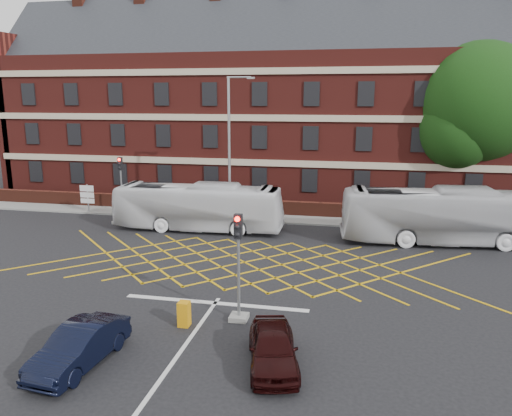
% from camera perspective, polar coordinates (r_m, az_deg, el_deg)
% --- Properties ---
extents(ground, '(120.00, 120.00, 0.00)m').
position_cam_1_polar(ground, '(24.79, -2.38, -7.67)').
color(ground, black).
rests_on(ground, ground).
extents(victorian_building, '(51.00, 12.17, 20.40)m').
position_cam_1_polar(victorian_building, '(44.88, 4.84, 11.58)').
color(victorian_building, '#5A1B17').
rests_on(victorian_building, ground).
extents(boundary_wall, '(56.00, 0.50, 1.10)m').
position_cam_1_polar(boundary_wall, '(36.88, 2.54, -0.01)').
color(boundary_wall, '#4A1D13').
rests_on(boundary_wall, ground).
extents(far_pavement, '(60.00, 3.00, 0.12)m').
position_cam_1_polar(far_pavement, '(36.03, 2.27, -1.11)').
color(far_pavement, slate).
rests_on(far_pavement, ground).
extents(box_junction_hatching, '(8.22, 8.22, 0.02)m').
position_cam_1_polar(box_junction_hatching, '(26.62, -1.33, -6.20)').
color(box_junction_hatching, '#CC990C').
rests_on(box_junction_hatching, ground).
extents(stop_line, '(8.00, 0.30, 0.02)m').
position_cam_1_polar(stop_line, '(21.65, -4.68, -10.77)').
color(stop_line, silver).
rests_on(stop_line, ground).
extents(centre_line, '(0.15, 14.00, 0.02)m').
position_cam_1_polar(centre_line, '(16.23, -11.55, -19.54)').
color(centre_line, silver).
rests_on(centre_line, ground).
extents(bus_left, '(11.12, 2.78, 3.09)m').
position_cam_1_polar(bus_left, '(32.85, -6.62, 0.13)').
color(bus_left, silver).
rests_on(bus_left, ground).
extents(bus_right, '(12.24, 3.88, 3.35)m').
position_cam_1_polar(bus_right, '(31.62, 20.67, -0.85)').
color(bus_right, silver).
rests_on(bus_right, ground).
extents(car_navy, '(1.79, 4.16, 1.33)m').
position_cam_1_polar(car_navy, '(17.74, -19.53, -14.67)').
color(car_navy, black).
rests_on(car_navy, ground).
extents(car_maroon, '(2.38, 4.08, 1.31)m').
position_cam_1_polar(car_maroon, '(16.76, 1.94, -15.62)').
color(car_maroon, black).
rests_on(car_maroon, ground).
extents(deciduous_tree, '(8.88, 8.88, 12.62)m').
position_cam_1_polar(deciduous_tree, '(40.95, 23.94, 10.10)').
color(deciduous_tree, black).
rests_on(deciduous_tree, ground).
extents(traffic_light_near, '(0.70, 0.70, 4.27)m').
position_cam_1_polar(traffic_light_near, '(19.44, -2.00, -7.94)').
color(traffic_light_near, slate).
rests_on(traffic_light_near, ground).
extents(traffic_light_far, '(0.70, 0.70, 4.27)m').
position_cam_1_polar(traffic_light_far, '(38.24, -15.09, 1.88)').
color(traffic_light_far, slate).
rests_on(traffic_light_far, ground).
extents(street_lamp, '(2.25, 1.00, 9.88)m').
position_cam_1_polar(street_lamp, '(33.85, -2.94, 3.90)').
color(street_lamp, slate).
rests_on(street_lamp, ground).
extents(direction_signs, '(1.10, 0.16, 2.20)m').
position_cam_1_polar(direction_signs, '(39.46, -18.73, 1.39)').
color(direction_signs, gray).
rests_on(direction_signs, ground).
extents(utility_cabinet, '(0.42, 0.43, 0.98)m').
position_cam_1_polar(utility_cabinet, '(19.63, -8.22, -11.89)').
color(utility_cabinet, orange).
rests_on(utility_cabinet, ground).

